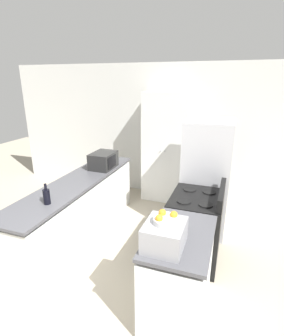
{
  "coord_description": "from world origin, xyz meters",
  "views": [
    {
      "loc": [
        1.24,
        -1.56,
        2.29
      ],
      "look_at": [
        0.0,
        1.89,
        1.05
      ],
      "focal_mm": 28.0,
      "sensor_mm": 36.0,
      "label": 1
    }
  ],
  "objects_px": {
    "refrigerator": "(206,177)",
    "wine_bottle": "(47,196)",
    "toaster_oven": "(164,235)",
    "fruit_bowl": "(166,219)",
    "microwave": "(103,160)",
    "pantry_cabinet": "(166,148)",
    "stove": "(195,227)"
  },
  "relations": [
    {
      "from": "microwave",
      "to": "fruit_bowl",
      "type": "height_order",
      "value": "fruit_bowl"
    },
    {
      "from": "wine_bottle",
      "to": "fruit_bowl",
      "type": "bearing_deg",
      "value": -12.03
    },
    {
      "from": "wine_bottle",
      "to": "toaster_oven",
      "type": "height_order",
      "value": "wine_bottle"
    },
    {
      "from": "refrigerator",
      "to": "microwave",
      "type": "distance_m",
      "value": 1.67
    },
    {
      "from": "microwave",
      "to": "wine_bottle",
      "type": "height_order",
      "value": "microwave"
    },
    {
      "from": "wine_bottle",
      "to": "microwave",
      "type": "bearing_deg",
      "value": 89.72
    },
    {
      "from": "microwave",
      "to": "pantry_cabinet",
      "type": "bearing_deg",
      "value": 54.02
    },
    {
      "from": "pantry_cabinet",
      "to": "wine_bottle",
      "type": "height_order",
      "value": "pantry_cabinet"
    },
    {
      "from": "pantry_cabinet",
      "to": "refrigerator",
      "type": "relative_size",
      "value": 1.2
    },
    {
      "from": "fruit_bowl",
      "to": "refrigerator",
      "type": "bearing_deg",
      "value": 85.99
    },
    {
      "from": "microwave",
      "to": "wine_bottle",
      "type": "xyz_separation_m",
      "value": [
        -0.01,
        -1.41,
        -0.03
      ]
    },
    {
      "from": "refrigerator",
      "to": "toaster_oven",
      "type": "distance_m",
      "value": 1.97
    },
    {
      "from": "pantry_cabinet",
      "to": "fruit_bowl",
      "type": "height_order",
      "value": "pantry_cabinet"
    },
    {
      "from": "stove",
      "to": "refrigerator",
      "type": "height_order",
      "value": "refrigerator"
    },
    {
      "from": "pantry_cabinet",
      "to": "toaster_oven",
      "type": "height_order",
      "value": "pantry_cabinet"
    },
    {
      "from": "pantry_cabinet",
      "to": "wine_bottle",
      "type": "distance_m",
      "value": 2.61
    },
    {
      "from": "stove",
      "to": "microwave",
      "type": "relative_size",
      "value": 2.27
    },
    {
      "from": "microwave",
      "to": "toaster_oven",
      "type": "relative_size",
      "value": 1.2
    },
    {
      "from": "wine_bottle",
      "to": "fruit_bowl",
      "type": "distance_m",
      "value": 1.57
    },
    {
      "from": "refrigerator",
      "to": "toaster_oven",
      "type": "relative_size",
      "value": 4.49
    },
    {
      "from": "stove",
      "to": "fruit_bowl",
      "type": "bearing_deg",
      "value": -95.94
    },
    {
      "from": "stove",
      "to": "fruit_bowl",
      "type": "distance_m",
      "value": 1.32
    },
    {
      "from": "refrigerator",
      "to": "wine_bottle",
      "type": "xyz_separation_m",
      "value": [
        -1.66,
        -1.62,
        0.12
      ]
    },
    {
      "from": "microwave",
      "to": "fruit_bowl",
      "type": "xyz_separation_m",
      "value": [
        1.52,
        -1.74,
        0.13
      ]
    },
    {
      "from": "wine_bottle",
      "to": "toaster_oven",
      "type": "distance_m",
      "value": 1.56
    },
    {
      "from": "wine_bottle",
      "to": "fruit_bowl",
      "type": "xyz_separation_m",
      "value": [
        1.53,
        -0.33,
        0.16
      ]
    },
    {
      "from": "refrigerator",
      "to": "toaster_oven",
      "type": "bearing_deg",
      "value": -94.17
    },
    {
      "from": "stove",
      "to": "microwave",
      "type": "xyz_separation_m",
      "value": [
        -1.63,
        0.62,
        0.57
      ]
    },
    {
      "from": "stove",
      "to": "wine_bottle",
      "type": "distance_m",
      "value": 1.9
    },
    {
      "from": "pantry_cabinet",
      "to": "stove",
      "type": "xyz_separation_m",
      "value": [
        0.85,
        -1.7,
        -0.59
      ]
    },
    {
      "from": "wine_bottle",
      "to": "refrigerator",
      "type": "bearing_deg",
      "value": 44.28
    },
    {
      "from": "toaster_oven",
      "to": "microwave",
      "type": "bearing_deg",
      "value": 130.71
    }
  ]
}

